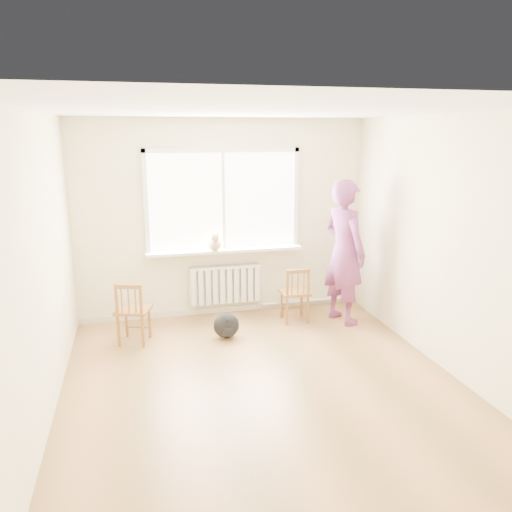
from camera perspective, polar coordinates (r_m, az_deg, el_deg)
floor at (r=5.23m, az=0.95°, el=-14.66°), size 4.50×4.50×0.00m
ceiling at (r=4.60m, az=1.09°, el=16.37°), size 4.50×4.50×0.00m
back_wall at (r=6.89m, az=-3.78°, el=4.25°), size 4.00×0.01×2.70m
window at (r=6.82m, az=-3.78°, el=6.80°), size 2.12×0.05×1.42m
windowsill at (r=6.87m, az=-3.56°, el=0.65°), size 2.15×0.22×0.04m
radiator at (r=7.01m, az=-3.53°, el=-3.22°), size 1.00×0.12×0.55m
heating_pipe at (r=7.47m, az=5.98°, el=-5.11°), size 1.40×0.04×0.04m
baseboard at (r=7.21m, az=-3.59°, el=-6.08°), size 4.00×0.03×0.08m
chair_left at (r=6.23m, az=-13.96°, el=-6.30°), size 0.48×0.47×0.78m
chair_right at (r=6.75m, az=4.54°, el=-4.41°), size 0.39×0.37×0.76m
person at (r=6.71m, az=10.04°, el=0.44°), size 0.67×0.82×1.93m
cat at (r=6.73m, az=-4.78°, el=1.56°), size 0.21×0.44×0.30m
backpack at (r=6.30m, az=-3.41°, el=-7.92°), size 0.39×0.35×0.32m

